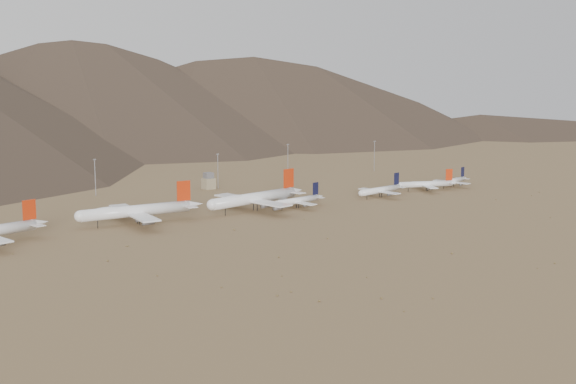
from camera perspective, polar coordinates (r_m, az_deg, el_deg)
ground at (r=468.83m, az=-1.71°, el=-2.00°), size 3000.00×3000.00×0.00m
widebody_centre at (r=462.88m, az=-10.73°, el=-1.31°), size 76.78×59.21×22.80m
widebody_east at (r=495.85m, az=-2.42°, el=-0.43°), size 78.67×61.43×23.54m
narrowbody_a at (r=506.20m, az=0.72°, el=-0.61°), size 44.25×32.24×14.69m
narrowbody_b at (r=550.76m, az=6.64°, el=0.15°), size 45.89×33.40×15.22m
narrowbody_c at (r=581.85m, az=9.89°, el=0.56°), size 43.98×32.97×15.28m
narrowbody_d at (r=604.85m, az=11.63°, el=0.78°), size 39.55×29.14×13.29m
control_tower at (r=584.59m, az=-5.67°, el=0.73°), size 8.00×8.00×12.00m
mast_west at (r=565.58m, az=-13.56°, el=1.14°), size 2.00×0.60×25.70m
mast_centre at (r=584.06m, az=-5.01°, el=1.61°), size 2.00×0.60×25.70m
mast_east at (r=650.99m, az=-0.01°, el=2.43°), size 2.00×0.60×25.70m
mast_far_east at (r=680.71m, az=6.16°, el=2.68°), size 2.00×0.60×25.70m
desert_scrub at (r=385.78m, az=1.93°, el=-4.41°), size 433.47×174.23×0.94m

